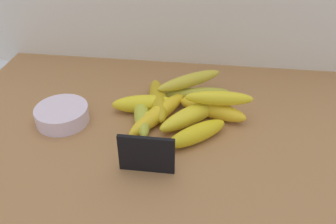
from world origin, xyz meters
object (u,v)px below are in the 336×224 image
(banana_4, at_px, (190,94))
(banana_8, at_px, (190,80))
(chalkboard_sign, at_px, (147,156))
(banana_1, at_px, (158,100))
(banana_5, at_px, (158,113))
(banana_6, at_px, (212,109))
(banana_7, at_px, (144,104))
(banana_2, at_px, (195,114))
(banana_0, at_px, (142,117))
(banana_9, at_px, (219,98))
(fruit_bowl, at_px, (62,115))
(banana_3, at_px, (197,133))

(banana_4, bearing_deg, banana_8, 102.73)
(chalkboard_sign, distance_m, banana_1, 0.22)
(banana_8, bearing_deg, banana_5, -119.65)
(chalkboard_sign, distance_m, banana_6, 0.23)
(banana_6, xyz_separation_m, banana_7, (-0.16, 0.00, 0.00))
(banana_2, bearing_deg, banana_0, -169.41)
(banana_5, bearing_deg, banana_8, 60.35)
(banana_2, distance_m, banana_7, 0.13)
(banana_6, bearing_deg, banana_2, -149.16)
(banana_2, bearing_deg, banana_9, 15.62)
(banana_5, bearing_deg, banana_2, 4.74)
(banana_2, relative_size, banana_4, 1.01)
(banana_8, bearing_deg, banana_0, -128.26)
(fruit_bowl, distance_m, banana_3, 0.32)
(banana_4, height_order, banana_8, banana_8)
(banana_4, bearing_deg, banana_7, -148.11)
(banana_5, height_order, banana_9, banana_9)
(banana_7, bearing_deg, banana_3, -35.48)
(fruit_bowl, distance_m, banana_1, 0.23)
(chalkboard_sign, bearing_deg, fruit_bowl, 149.08)
(chalkboard_sign, relative_size, banana_8, 0.60)
(banana_2, distance_m, banana_3, 0.07)
(banana_1, relative_size, banana_9, 1.17)
(banana_4, height_order, banana_7, banana_7)
(banana_4, relative_size, banana_8, 1.11)
(banana_6, bearing_deg, banana_9, -33.41)
(banana_9, bearing_deg, banana_5, -170.98)
(fruit_bowl, distance_m, banana_0, 0.19)
(fruit_bowl, xyz_separation_m, banana_1, (0.21, 0.09, 0.00))
(banana_1, distance_m, banana_6, 0.14)
(fruit_bowl, relative_size, banana_7, 0.80)
(fruit_bowl, bearing_deg, banana_1, 22.22)
(fruit_bowl, bearing_deg, chalkboard_sign, -30.92)
(banana_3, height_order, banana_4, banana_3)
(banana_1, height_order, banana_3, banana_1)
(banana_0, height_order, banana_6, banana_6)
(fruit_bowl, relative_size, banana_0, 0.82)
(banana_0, distance_m, banana_6, 0.17)
(banana_7, height_order, banana_9, banana_9)
(banana_9, bearing_deg, chalkboard_sign, -125.39)
(banana_0, height_order, banana_8, banana_8)
(fruit_bowl, bearing_deg, banana_0, 5.54)
(chalkboard_sign, bearing_deg, banana_2, 64.94)
(banana_7, bearing_deg, chalkboard_sign, -77.86)
(banana_6, bearing_deg, banana_8, 126.89)
(chalkboard_sign, distance_m, banana_2, 0.19)
(fruit_bowl, xyz_separation_m, banana_4, (0.29, 0.13, -0.00))
(banana_9, bearing_deg, banana_0, -167.86)
(chalkboard_sign, relative_size, fruit_bowl, 0.89)
(banana_1, height_order, banana_9, banana_9)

